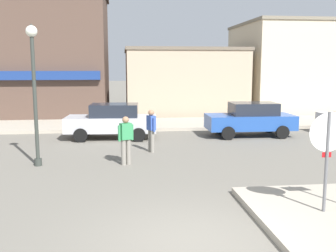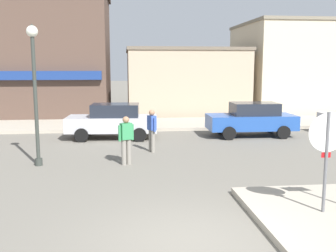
{
  "view_description": "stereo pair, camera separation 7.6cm",
  "coord_description": "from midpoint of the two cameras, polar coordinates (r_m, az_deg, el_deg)",
  "views": [
    {
      "loc": [
        -1.28,
        -6.76,
        3.24
      ],
      "look_at": [
        0.04,
        4.5,
        1.5
      ],
      "focal_mm": 42.0,
      "sensor_mm": 36.0,
      "label": 1
    },
    {
      "loc": [
        -1.2,
        -6.77,
        3.24
      ],
      "look_at": [
        0.04,
        4.5,
        1.5
      ],
      "focal_mm": 42.0,
      "sensor_mm": 36.0,
      "label": 2
    }
  ],
  "objects": [
    {
      "name": "pedestrian_crossing_far",
      "position": [
        12.97,
        -6.3,
        -1.87
      ],
      "size": [
        0.54,
        0.35,
        1.61
      ],
      "color": "gray",
      "rests_on": "ground"
    },
    {
      "name": "building_storefront_left_near",
      "position": [
        27.51,
        1.99,
        6.56
      ],
      "size": [
        7.87,
        7.09,
        4.39
      ],
      "color": "tan",
      "rests_on": "ground"
    },
    {
      "name": "lamp_post",
      "position": [
        13.24,
        -19.07,
        7.03
      ],
      "size": [
        0.36,
        0.36,
        4.54
      ],
      "color": "#333833",
      "rests_on": "ground"
    },
    {
      "name": "pedestrian_crossing_near",
      "position": [
        14.83,
        -2.6,
        -0.49
      ],
      "size": [
        0.35,
        0.54,
        1.61
      ],
      "color": "gray",
      "rests_on": "ground"
    },
    {
      "name": "parked_car_nearest",
      "position": [
        17.79,
        -8.24,
        0.79
      ],
      "size": [
        4.11,
        2.08,
        1.56
      ],
      "color": "#B7B7BC",
      "rests_on": "ground"
    },
    {
      "name": "parked_car_second",
      "position": [
        18.6,
        11.8,
        1.03
      ],
      "size": [
        4.02,
        1.91,
        1.56
      ],
      "color": "#234C9E",
      "rests_on": "ground"
    },
    {
      "name": "stop_sign",
      "position": [
        8.88,
        21.88,
        -3.11
      ],
      "size": [
        0.82,
        0.07,
        2.3
      ],
      "color": "slate",
      "rests_on": "ground"
    },
    {
      "name": "building_storefront_left_mid",
      "position": [
        29.97,
        16.51,
        8.17
      ],
      "size": [
        6.49,
        7.9,
        6.25
      ],
      "color": "beige",
      "rests_on": "ground"
    },
    {
      "name": "ground_plane",
      "position": [
        7.61,
        3.49,
        -16.51
      ],
      "size": [
        160.0,
        160.0,
        0.0
      ],
      "primitive_type": "plane",
      "color": "#6B665B"
    },
    {
      "name": "building_corner_shop",
      "position": [
        27.76,
        -18.82,
        9.95
      ],
      "size": [
        9.62,
        8.3,
        8.1
      ],
      "color": "brown",
      "rests_on": "ground"
    },
    {
      "name": "kerb_far",
      "position": [
        21.52,
        -3.31,
        0.26
      ],
      "size": [
        80.0,
        4.0,
        0.15
      ],
      "primitive_type": "cube",
      "color": "#A89E8C",
      "rests_on": "ground"
    }
  ]
}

